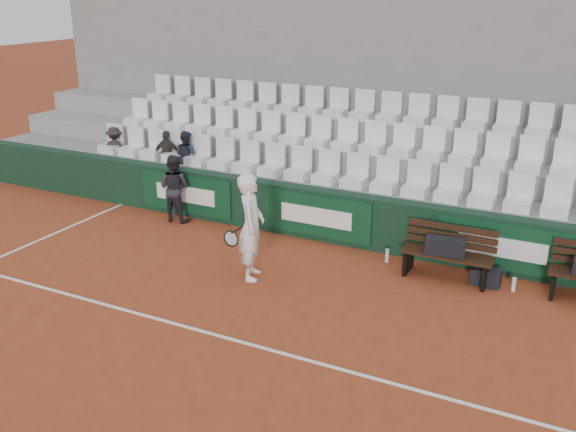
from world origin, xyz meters
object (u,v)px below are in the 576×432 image
at_px(sports_bag_left, 445,246).
at_px(tennis_player, 251,227).
at_px(ball_kid, 174,188).
at_px(water_bottle_far, 514,284).
at_px(spectator_b, 166,135).
at_px(water_bottle_near, 387,256).
at_px(bench_left, 446,266).
at_px(sports_bag_ground, 486,277).
at_px(spectator_c, 185,136).
at_px(spectator_a, 113,130).

distance_m(sports_bag_left, tennis_player, 3.22).
bearing_deg(ball_kid, tennis_player, 147.81).
distance_m(water_bottle_far, spectator_b, 7.86).
distance_m(water_bottle_far, ball_kid, 6.84).
bearing_deg(sports_bag_left, water_bottle_near, 167.02).
bearing_deg(bench_left, sports_bag_ground, 5.55).
relative_size(sports_bag_left, water_bottle_far, 2.77).
relative_size(water_bottle_near, ball_kid, 0.18).
xyz_separation_m(bench_left, sports_bag_left, (-0.04, -0.04, 0.36)).
distance_m(water_bottle_near, spectator_c, 5.25).
height_order(spectator_a, spectator_c, spectator_c).
bearing_deg(water_bottle_near, spectator_c, 168.67).
bearing_deg(sports_bag_ground, spectator_c, 170.36).
relative_size(sports_bag_left, spectator_a, 0.63).
distance_m(water_bottle_near, spectator_a, 7.16).
height_order(water_bottle_far, tennis_player, tennis_player).
bearing_deg(tennis_player, spectator_a, 153.08).
bearing_deg(bench_left, water_bottle_near, 169.26).
bearing_deg(spectator_c, spectator_b, 16.08).
bearing_deg(spectator_c, sports_bag_ground, -173.56).
relative_size(ball_kid, spectator_b, 1.30).
xyz_separation_m(sports_bag_left, sports_bag_ground, (0.68, 0.10, -0.45)).
relative_size(bench_left, spectator_a, 1.46).
bearing_deg(ball_kid, spectator_b, -48.99).
bearing_deg(tennis_player, sports_bag_ground, 22.20).
relative_size(tennis_player, spectator_b, 1.66).
relative_size(bench_left, water_bottle_far, 6.44).
xyz_separation_m(water_bottle_near, tennis_player, (-1.84, -1.61, 0.78)).
xyz_separation_m(bench_left, spectator_a, (-8.05, 1.20, 1.29)).
bearing_deg(sports_bag_left, tennis_player, -154.83).
distance_m(bench_left, spectator_a, 8.24).
distance_m(sports_bag_ground, water_bottle_far, 0.45).
bearing_deg(sports_bag_left, water_bottle_far, 3.13).
bearing_deg(ball_kid, water_bottle_near, 177.96).
relative_size(spectator_a, spectator_c, 0.90).
height_order(sports_bag_left, tennis_player, tennis_player).
bearing_deg(spectator_c, bench_left, -175.15).
distance_m(spectator_a, spectator_b, 1.50).
height_order(sports_bag_left, water_bottle_near, sports_bag_left).
xyz_separation_m(water_bottle_far, ball_kid, (-6.81, 0.26, 0.59)).
xyz_separation_m(spectator_a, spectator_c, (2.01, 0.00, 0.05)).
relative_size(water_bottle_far, tennis_player, 0.13).
distance_m(spectator_b, spectator_c, 0.51).
height_order(water_bottle_far, ball_kid, ball_kid).
distance_m(bench_left, spectator_c, 6.30).
bearing_deg(ball_kid, spectator_a, -22.62).
bearing_deg(sports_bag_left, spectator_c, 168.37).
height_order(bench_left, tennis_player, tennis_player).
xyz_separation_m(ball_kid, spectator_c, (-0.32, 0.92, 0.86)).
bearing_deg(water_bottle_far, ball_kid, 177.84).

